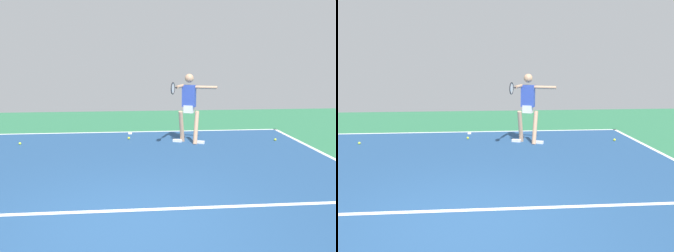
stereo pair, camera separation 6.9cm
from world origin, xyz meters
TOP-DOWN VIEW (x-y plane):
  - ground_plane at (0.00, 0.00)m, footprint 21.92×21.92m
  - court_surface at (0.00, 0.00)m, footprint 9.19×12.90m
  - court_line_baseline_near at (0.00, -6.40)m, footprint 9.19×0.10m
  - court_line_service at (0.00, -0.44)m, footprint 6.89×0.10m
  - court_line_centre_mark at (0.00, -6.20)m, footprint 0.10×0.30m
  - tennis_player at (-1.54, -4.76)m, footprint 1.27×1.17m
  - tennis_ball_centre_court at (-3.93, -4.80)m, footprint 0.07×0.07m
  - tennis_ball_near_player at (2.84, -4.97)m, footprint 0.07×0.07m
  - tennis_ball_by_baseline at (0.03, -5.37)m, footprint 0.07×0.07m

SIDE VIEW (x-z plane):
  - ground_plane at x=0.00m, z-range 0.00..0.00m
  - court_surface at x=0.00m, z-range 0.00..0.00m
  - court_line_baseline_near at x=0.00m, z-range 0.00..0.01m
  - court_line_service at x=0.00m, z-range 0.00..0.01m
  - court_line_centre_mark at x=0.00m, z-range 0.00..0.01m
  - tennis_ball_centre_court at x=-3.93m, z-range 0.00..0.07m
  - tennis_ball_near_player at x=2.84m, z-range 0.00..0.07m
  - tennis_ball_by_baseline at x=0.03m, z-range 0.00..0.07m
  - tennis_player at x=-1.54m, z-range 0.14..1.97m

